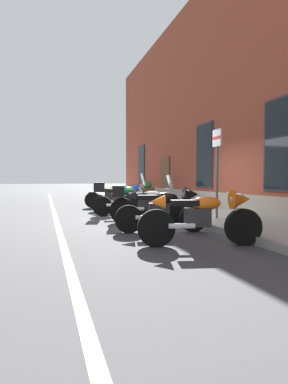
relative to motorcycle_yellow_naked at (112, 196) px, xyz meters
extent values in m
plane|color=#38383A|center=(3.59, 0.90, -0.47)|extent=(140.00, 140.00, 0.00)
cube|color=gray|center=(3.59, 2.14, -0.40)|extent=(33.10, 2.47, 0.15)
cube|color=silver|center=(3.59, -2.30, -0.47)|extent=(33.10, 0.12, 0.01)
cube|color=gray|center=(3.59, 3.33, -0.12)|extent=(27.10, 0.10, 0.70)
cube|color=#2D2D33|center=(-6.09, 3.35, 1.63)|extent=(1.22, 0.06, 2.52)
cube|color=black|center=(-6.09, 3.32, 1.63)|extent=(1.10, 0.03, 2.40)
cube|color=brown|center=(-2.22, 3.34, 0.68)|extent=(1.10, 0.08, 2.30)
cube|color=#2D2D33|center=(1.65, 3.35, 1.63)|extent=(1.22, 0.06, 2.52)
cube|color=black|center=(1.65, 3.32, 1.63)|extent=(1.10, 0.03, 2.40)
cube|color=#2D2D33|center=(5.52, 3.35, 1.63)|extent=(1.22, 0.06, 2.52)
cube|color=black|center=(5.52, 3.32, 1.63)|extent=(1.10, 0.03, 2.40)
cylinder|color=black|center=(0.13, 0.72, -0.15)|extent=(0.24, 0.67, 0.66)
cylinder|color=black|center=(-0.14, -0.75, -0.15)|extent=(0.24, 0.67, 0.66)
cylinder|color=silver|center=(0.11, 0.62, 0.09)|extent=(0.12, 0.30, 0.60)
cube|color=#28282B|center=(-0.02, -0.07, 0.03)|extent=(0.30, 0.47, 0.32)
ellipsoid|color=gold|center=(0.01, 0.08, 0.27)|extent=(0.35, 0.56, 0.24)
cube|color=black|center=(-0.06, -0.29, 0.28)|extent=(0.30, 0.51, 0.10)
cylinder|color=silver|center=(0.10, 0.54, 0.44)|extent=(0.62, 0.15, 0.04)
cylinder|color=silver|center=(0.05, -0.38, -0.10)|extent=(0.17, 0.46, 0.09)
sphere|color=silver|center=(0.11, 0.62, 0.37)|extent=(0.18, 0.18, 0.18)
cylinder|color=black|center=(1.68, 0.65, -0.16)|extent=(0.29, 0.63, 0.62)
cylinder|color=black|center=(1.25, -0.75, -0.16)|extent=(0.29, 0.63, 0.62)
cylinder|color=silver|center=(1.65, 0.55, 0.09)|extent=(0.16, 0.32, 0.64)
cube|color=#28282B|center=(1.45, -0.10, 0.02)|extent=(0.34, 0.48, 0.32)
ellipsoid|color=#192D9E|center=(1.49, 0.05, 0.30)|extent=(0.40, 0.57, 0.24)
cube|color=black|center=(1.38, -0.32, 0.31)|extent=(0.35, 0.52, 0.10)
cylinder|color=silver|center=(1.63, 0.48, 0.47)|extent=(0.60, 0.21, 0.04)
cylinder|color=silver|center=(1.48, -0.42, -0.11)|extent=(0.22, 0.46, 0.09)
cone|color=#192D9E|center=(1.66, 0.60, 0.37)|extent=(0.44, 0.43, 0.36)
cone|color=#192D9E|center=(1.26, -0.73, 0.33)|extent=(0.31, 0.32, 0.24)
cylinder|color=black|center=(2.94, 0.49, -0.16)|extent=(0.27, 0.64, 0.63)
cylinder|color=black|center=(2.60, -0.87, -0.16)|extent=(0.27, 0.64, 0.63)
cylinder|color=silver|center=(2.92, 0.39, 0.11)|extent=(0.15, 0.33, 0.67)
cube|color=#28282B|center=(2.76, -0.24, 0.02)|extent=(0.32, 0.48, 0.32)
ellipsoid|color=#195633|center=(2.80, -0.10, 0.34)|extent=(0.38, 0.57, 0.24)
cube|color=black|center=(2.70, -0.47, 0.35)|extent=(0.33, 0.52, 0.10)
cylinder|color=silver|center=(2.90, 0.31, 0.51)|extent=(0.61, 0.18, 0.04)
cylinder|color=silver|center=(2.80, -0.56, -0.11)|extent=(0.20, 0.46, 0.09)
cube|color=#B2BCC6|center=(2.91, 0.37, 0.69)|extent=(0.38, 0.22, 0.40)
cube|color=black|center=(2.58, -0.97, 0.45)|extent=(0.43, 0.40, 0.30)
cylinder|color=black|center=(4.48, 0.73, -0.14)|extent=(0.27, 0.68, 0.67)
cylinder|color=black|center=(4.16, -0.64, -0.14)|extent=(0.27, 0.68, 0.67)
cylinder|color=silver|center=(4.46, 0.63, 0.09)|extent=(0.14, 0.30, 0.59)
cube|color=#28282B|center=(4.31, -0.01, 0.04)|extent=(0.31, 0.48, 0.32)
ellipsoid|color=#B7BABF|center=(4.35, 0.14, 0.27)|extent=(0.37, 0.57, 0.24)
cube|color=black|center=(4.26, -0.23, 0.28)|extent=(0.32, 0.52, 0.10)
cylinder|color=silver|center=(4.44, 0.55, 0.44)|extent=(0.61, 0.18, 0.04)
cylinder|color=silver|center=(4.36, -0.33, -0.09)|extent=(0.19, 0.46, 0.09)
cube|color=#B2BCC6|center=(4.46, 0.61, 0.62)|extent=(0.38, 0.22, 0.40)
cube|color=black|center=(4.14, -0.74, 0.38)|extent=(0.42, 0.39, 0.30)
cylinder|color=black|center=(5.94, 0.52, -0.17)|extent=(0.26, 0.62, 0.61)
cylinder|color=black|center=(5.59, -0.87, -0.17)|extent=(0.26, 0.62, 0.61)
cylinder|color=silver|center=(5.91, 0.42, 0.09)|extent=(0.14, 0.32, 0.64)
cube|color=#28282B|center=(5.75, -0.23, 0.01)|extent=(0.32, 0.48, 0.32)
ellipsoid|color=black|center=(5.79, -0.08, 0.29)|extent=(0.38, 0.57, 0.24)
cube|color=black|center=(5.70, -0.45, 0.30)|extent=(0.33, 0.52, 0.10)
cylinder|color=silver|center=(5.90, 0.34, 0.46)|extent=(0.61, 0.19, 0.04)
cylinder|color=silver|center=(5.80, -0.55, -0.12)|extent=(0.20, 0.46, 0.09)
cone|color=black|center=(5.93, 0.47, 0.36)|extent=(0.43, 0.42, 0.36)
cone|color=black|center=(5.60, -0.85, 0.32)|extent=(0.30, 0.31, 0.24)
cylinder|color=black|center=(7.38, 0.72, -0.15)|extent=(0.28, 0.66, 0.66)
cylinder|color=black|center=(6.99, -0.78, -0.15)|extent=(0.28, 0.66, 0.66)
cylinder|color=silver|center=(7.36, 0.62, 0.09)|extent=(0.14, 0.31, 0.61)
cube|color=#28282B|center=(7.17, -0.08, 0.03)|extent=(0.33, 0.48, 0.32)
ellipsoid|color=orange|center=(7.21, 0.07, 0.28)|extent=(0.38, 0.57, 0.24)
cube|color=black|center=(7.11, -0.30, 0.29)|extent=(0.34, 0.52, 0.10)
cylinder|color=silver|center=(7.34, 0.54, 0.45)|extent=(0.61, 0.19, 0.04)
cylinder|color=silver|center=(7.21, -0.40, -0.10)|extent=(0.20, 0.46, 0.09)
cone|color=orange|center=(7.37, 0.67, 0.35)|extent=(0.44, 0.42, 0.36)
cone|color=orange|center=(6.99, -0.76, 0.31)|extent=(0.30, 0.31, 0.24)
cylinder|color=#4C4C51|center=(5.17, 1.63, 0.85)|extent=(0.06, 0.06, 2.33)
cube|color=white|center=(5.17, 1.61, 1.76)|extent=(0.36, 0.03, 0.44)
cube|color=red|center=(5.17, 1.60, 1.76)|extent=(0.36, 0.01, 0.08)
cylinder|color=brown|center=(-0.99, 1.93, -0.01)|extent=(0.64, 0.64, 0.61)
cylinder|color=black|center=(-0.99, 1.93, -0.01)|extent=(0.67, 0.67, 0.04)
sphere|color=#28602D|center=(-0.99, 1.93, 0.43)|extent=(0.40, 0.40, 0.40)
camera|label=1|loc=(11.58, -2.59, 0.70)|focal=26.91mm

